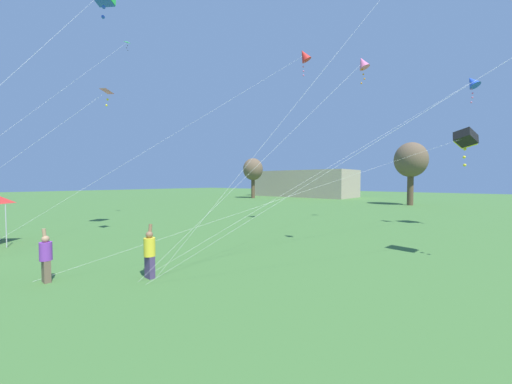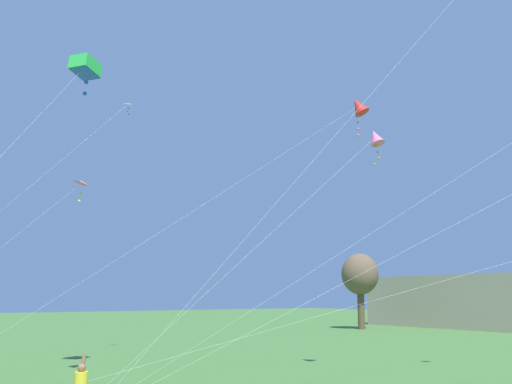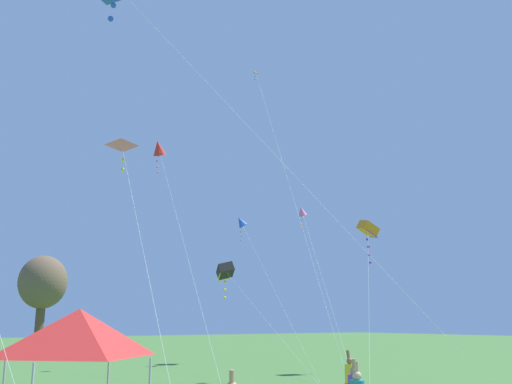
# 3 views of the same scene
# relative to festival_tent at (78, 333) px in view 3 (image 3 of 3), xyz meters

# --- Properties ---
(tree_far_right) EXTENTS (4.80, 4.80, 9.69)m
(tree_far_right) POSITION_rel_festival_tent_xyz_m (11.46, 47.20, 3.95)
(tree_far_right) COLOR brown
(tree_far_right) RESTS_ON ground
(festival_tent) EXTENTS (2.69, 2.69, 3.46)m
(festival_tent) POSITION_rel_festival_tent_xyz_m (0.00, 0.00, 0.00)
(festival_tent) COLOR #B7B7BC
(festival_tent) RESTS_ON ground
(person_yellow_shirt) EXTENTS (0.43, 0.43, 2.08)m
(person_yellow_shirt) POSITION_rel_festival_tent_xyz_m (11.98, 3.86, -1.93)
(person_yellow_shirt) COLOR #473860
(person_yellow_shirt) RESTS_ON ground
(kite_red_diamond_0) EXTENTS (6.95, 19.50, 14.20)m
(kite_red_diamond_0) POSITION_rel_festival_tent_xyz_m (10.10, 18.02, 10.62)
(kite_red_diamond_0) COLOR silver
(kite_red_diamond_0) RESTS_ON ground
(kite_orange_delta_1) EXTENTS (8.16, 18.21, 22.74)m
(kite_orange_delta_1) POSITION_rel_festival_tent_xyz_m (19.69, 20.94, 18.54)
(kite_orange_delta_1) COLOR silver
(kite_orange_delta_1) RESTS_ON ground
(kite_black_box_2) EXTENTS (11.64, 25.93, 7.84)m
(kite_black_box_2) POSITION_rel_festival_tent_xyz_m (19.90, 25.81, 4.09)
(kite_black_box_2) COLOR silver
(kite_black_box_2) RESTS_ON ground
(kite_pink_diamond_3) EXTENTS (5.20, 9.46, 9.88)m
(kite_pink_diamond_3) POSITION_rel_festival_tent_xyz_m (16.80, 12.43, 6.51)
(kite_pink_diamond_3) COLOR silver
(kite_pink_diamond_3) RESTS_ON ground
(kite_orange_box_4) EXTENTS (11.67, 10.78, 9.83)m
(kite_orange_box_4) POSITION_rel_festival_tent_xyz_m (23.45, 13.59, 6.21)
(kite_orange_box_4) COLOR silver
(kite_orange_box_4) RESTS_ON ground
(kite_blue_diamond_7) EXTENTS (9.50, 20.36, 11.47)m
(kite_blue_diamond_7) POSITION_rel_festival_tent_xyz_m (20.31, 24.23, 7.90)
(kite_blue_diamond_7) COLOR silver
(kite_blue_diamond_7) RESTS_ON ground
(kite_pink_delta_8) EXTENTS (2.57, 10.06, 9.60)m
(kite_pink_delta_8) POSITION_rel_festival_tent_xyz_m (3.09, 5.95, 6.41)
(kite_pink_delta_8) COLOR silver
(kite_pink_delta_8) RESTS_ON ground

